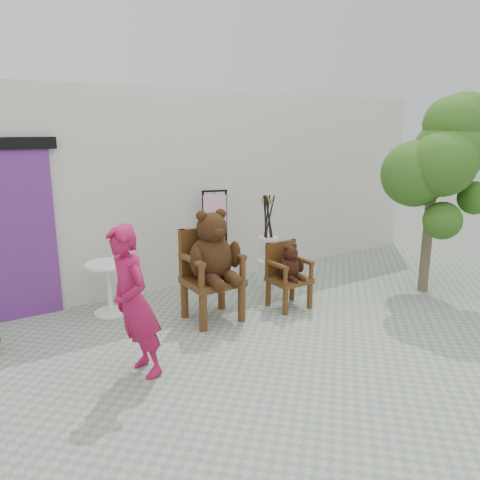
{
  "coord_description": "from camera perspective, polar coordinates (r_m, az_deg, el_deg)",
  "views": [
    {
      "loc": [
        -3.64,
        -3.82,
        2.42
      ],
      "look_at": [
        -0.27,
        1.36,
        0.95
      ],
      "focal_mm": 35.0,
      "sensor_mm": 36.0,
      "label": 1
    }
  ],
  "objects": [
    {
      "name": "stool_bucket",
      "position": [
        7.18,
        3.45,
        -0.98
      ],
      "size": [
        0.32,
        0.32,
        1.45
      ],
      "rotation": [
        0.0,
        0.0,
        -0.16
      ],
      "color": "white",
      "rests_on": "ground"
    },
    {
      "name": "doorway",
      "position": [
        6.55,
        -26.75,
        0.88
      ],
      "size": [
        1.4,
        0.11,
        2.33
      ],
      "color": "#62297B",
      "rests_on": "ground"
    },
    {
      "name": "ground_plane",
      "position": [
        5.8,
        9.86,
        -11.47
      ],
      "size": [
        60.0,
        60.0,
        0.0
      ],
      "primitive_type": "plane",
      "color": "gray",
      "rests_on": "ground"
    },
    {
      "name": "back_wall",
      "position": [
        7.87,
        -5.25,
        6.61
      ],
      "size": [
        9.0,
        1.0,
        3.0
      ],
      "primitive_type": "cube",
      "color": "beige",
      "rests_on": "ground"
    },
    {
      "name": "tree",
      "position": [
        7.28,
        23.29,
        9.37
      ],
      "size": [
        1.92,
        1.7,
        2.95
      ],
      "rotation": [
        0.0,
        0.0,
        0.02
      ],
      "color": "#443C29",
      "rests_on": "ground"
    },
    {
      "name": "person",
      "position": [
        4.69,
        -12.8,
        -7.47
      ],
      "size": [
        0.44,
        0.61,
        1.56
      ],
      "primitive_type": "imported",
      "rotation": [
        0.0,
        0.0,
        -1.45
      ],
      "color": "#A21345",
      "rests_on": "ground"
    },
    {
      "name": "display_stand",
      "position": [
        7.34,
        -3.05,
        -1.12
      ],
      "size": [
        0.53,
        0.46,
        1.51
      ],
      "rotation": [
        0.0,
        0.0,
        -0.29
      ],
      "color": "black",
      "rests_on": "ground"
    },
    {
      "name": "cafe_table",
      "position": [
        6.46,
        -15.67,
        -4.97
      ],
      "size": [
        0.6,
        0.6,
        0.7
      ],
      "rotation": [
        0.0,
        0.0,
        0.37
      ],
      "color": "white",
      "rests_on": "ground"
    },
    {
      "name": "chair_big",
      "position": [
        5.96,
        -3.48,
        -2.23
      ],
      "size": [
        0.69,
        0.76,
        1.45
      ],
      "color": "#40250D",
      "rests_on": "ground"
    },
    {
      "name": "chair_small",
      "position": [
        6.48,
        5.88,
        -3.53
      ],
      "size": [
        0.52,
        0.49,
        0.9
      ],
      "color": "#40250D",
      "rests_on": "ground"
    }
  ]
}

